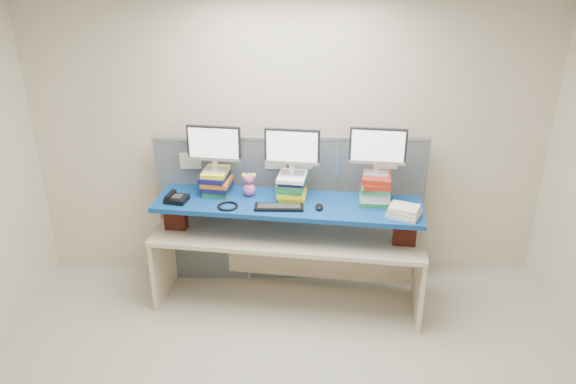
{
  "coord_description": "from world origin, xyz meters",
  "views": [
    {
      "loc": [
        -0.0,
        -3.16,
        3.21
      ],
      "look_at": [
        -0.03,
        1.35,
        1.16
      ],
      "focal_mm": 35.0,
      "sensor_mm": 36.0,
      "label": 1
    }
  ],
  "objects_px": {
    "blue_board": "(288,204)",
    "monitor_center": "(292,149)",
    "monitor_left": "(214,146)",
    "monitor_right": "(378,149)",
    "desk": "(288,247)",
    "keyboard": "(279,207)",
    "desk_phone": "(176,198)"
  },
  "relations": [
    {
      "from": "desk",
      "to": "monitor_left",
      "type": "distance_m",
      "value": 1.15
    },
    {
      "from": "blue_board",
      "to": "desk_phone",
      "type": "bearing_deg",
      "value": -173.01
    },
    {
      "from": "blue_board",
      "to": "monitor_left",
      "type": "distance_m",
      "value": 0.84
    },
    {
      "from": "keyboard",
      "to": "desk_phone",
      "type": "relative_size",
      "value": 1.95
    },
    {
      "from": "desk",
      "to": "monitor_right",
      "type": "height_order",
      "value": "monitor_right"
    },
    {
      "from": "keyboard",
      "to": "monitor_left",
      "type": "bearing_deg",
      "value": 150.95
    },
    {
      "from": "keyboard",
      "to": "desk_phone",
      "type": "xyz_separation_m",
      "value": [
        -0.92,
        0.14,
        0.02
      ]
    },
    {
      "from": "monitor_center",
      "to": "desk_phone",
      "type": "xyz_separation_m",
      "value": [
        -1.04,
        -0.1,
        -0.43
      ]
    },
    {
      "from": "monitor_left",
      "to": "monitor_center",
      "type": "relative_size",
      "value": 1.0
    },
    {
      "from": "blue_board",
      "to": "keyboard",
      "type": "bearing_deg",
      "value": -113.86
    },
    {
      "from": "monitor_right",
      "to": "keyboard",
      "type": "bearing_deg",
      "value": -162.78
    },
    {
      "from": "monitor_center",
      "to": "keyboard",
      "type": "bearing_deg",
      "value": -107.43
    },
    {
      "from": "monitor_right",
      "to": "blue_board",
      "type": "bearing_deg",
      "value": -171.14
    },
    {
      "from": "desk",
      "to": "keyboard",
      "type": "height_order",
      "value": "keyboard"
    },
    {
      "from": "monitor_center",
      "to": "monitor_right",
      "type": "height_order",
      "value": "monitor_right"
    },
    {
      "from": "blue_board",
      "to": "desk_phone",
      "type": "relative_size",
      "value": 10.86
    },
    {
      "from": "monitor_center",
      "to": "keyboard",
      "type": "xyz_separation_m",
      "value": [
        -0.11,
        -0.24,
        -0.45
      ]
    },
    {
      "from": "monitor_center",
      "to": "keyboard",
      "type": "height_order",
      "value": "monitor_center"
    },
    {
      "from": "keyboard",
      "to": "monitor_center",
      "type": "bearing_deg",
      "value": 65.68
    },
    {
      "from": "desk",
      "to": "blue_board",
      "type": "relative_size",
      "value": 1.07
    },
    {
      "from": "monitor_center",
      "to": "desk_phone",
      "type": "height_order",
      "value": "monitor_center"
    },
    {
      "from": "desk",
      "to": "keyboard",
      "type": "xyz_separation_m",
      "value": [
        -0.08,
        -0.13,
        0.48
      ]
    },
    {
      "from": "blue_board",
      "to": "keyboard",
      "type": "height_order",
      "value": "keyboard"
    },
    {
      "from": "desk",
      "to": "monitor_center",
      "type": "xyz_separation_m",
      "value": [
        0.04,
        0.11,
        0.92
      ]
    },
    {
      "from": "desk",
      "to": "monitor_right",
      "type": "relative_size",
      "value": 5.21
    },
    {
      "from": "monitor_center",
      "to": "monitor_right",
      "type": "xyz_separation_m",
      "value": [
        0.73,
        -0.1,
        0.04
      ]
    },
    {
      "from": "keyboard",
      "to": "blue_board",
      "type": "bearing_deg",
      "value": 59.24
    },
    {
      "from": "blue_board",
      "to": "monitor_center",
      "type": "relative_size",
      "value": 4.89
    },
    {
      "from": "blue_board",
      "to": "monitor_right",
      "type": "bearing_deg",
      "value": 8.86
    },
    {
      "from": "monitor_left",
      "to": "monitor_right",
      "type": "bearing_deg",
      "value": 0.0
    },
    {
      "from": "monitor_center",
      "to": "monitor_right",
      "type": "distance_m",
      "value": 0.74
    },
    {
      "from": "monitor_center",
      "to": "keyboard",
      "type": "relative_size",
      "value": 1.14
    }
  ]
}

